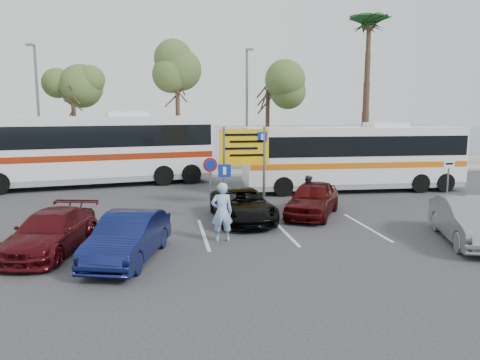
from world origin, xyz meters
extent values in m
plane|color=#2D2D30|center=(0.00, 0.00, 0.00)|extent=(120.00, 120.00, 0.00)
cube|color=#9B968C|center=(0.00, 14.00, 0.07)|extent=(44.00, 2.40, 0.15)
cube|color=#AB9E88|center=(0.00, 16.00, 0.30)|extent=(48.00, 0.80, 0.60)
plane|color=#415A68|center=(0.00, 60.00, 0.01)|extent=(140.00, 140.00, 0.00)
cylinder|color=#382619|center=(-8.00, 14.00, 2.67)|extent=(0.28, 0.28, 5.04)
cylinder|color=#382619|center=(-1.50, 14.00, 2.95)|extent=(0.28, 0.28, 5.60)
cylinder|color=#382619|center=(4.50, 14.00, 2.74)|extent=(0.28, 0.28, 5.18)
cylinder|color=#382619|center=(11.50, 14.00, 5.15)|extent=(0.48, 0.48, 10.00)
cylinder|color=slate|center=(-10.00, 13.60, 4.15)|extent=(0.16, 0.16, 8.00)
cylinder|color=slate|center=(-10.00, 13.15, 8.10)|extent=(0.12, 0.90, 0.12)
cube|color=slate|center=(-10.00, 12.65, 8.05)|extent=(0.45, 0.25, 0.12)
cylinder|color=slate|center=(3.00, 13.60, 4.15)|extent=(0.16, 0.16, 8.00)
cylinder|color=slate|center=(3.00, 13.15, 8.10)|extent=(0.12, 0.90, 0.12)
cube|color=slate|center=(3.00, 12.65, 8.05)|extent=(0.45, 0.25, 0.12)
cylinder|color=slate|center=(0.10, 3.20, 1.80)|extent=(0.12, 0.12, 3.60)
cylinder|color=slate|center=(1.90, 3.20, 1.80)|extent=(0.12, 0.12, 3.60)
cube|color=yellow|center=(1.00, 3.20, 2.70)|extent=(2.20, 0.06, 1.60)
cube|color=#0C2699|center=(1.80, 3.16, 3.15)|extent=(0.42, 0.01, 0.42)
cylinder|color=slate|center=(-0.60, 2.40, 1.10)|extent=(0.07, 0.07, 2.20)
cylinder|color=#B20C0C|center=(-0.60, 2.37, 2.05)|extent=(0.60, 0.03, 0.60)
cylinder|color=slate|center=(-0.20, 0.80, 1.10)|extent=(0.07, 0.07, 2.20)
cube|color=#0C2699|center=(-0.20, 0.78, 2.00)|extent=(0.50, 0.03, 0.50)
cylinder|color=slate|center=(9.80, 1.50, 1.10)|extent=(0.07, 0.07, 2.20)
cube|color=white|center=(9.80, 1.48, 2.00)|extent=(0.50, 0.03, 0.40)
cube|color=white|center=(-6.50, 10.50, 2.28)|extent=(13.83, 5.34, 3.33)
cube|color=black|center=(-6.50, 10.50, 2.88)|extent=(13.57, 5.33, 1.18)
cube|color=maroon|center=(-6.50, 10.50, 1.75)|extent=(13.70, 5.35, 0.34)
cube|color=gray|center=(-6.50, 10.50, 0.62)|extent=(13.69, 5.29, 0.62)
cube|color=white|center=(-6.50, 10.50, 4.08)|extent=(2.55, 2.19, 0.27)
cube|color=white|center=(7.50, 6.50, 1.97)|extent=(11.73, 2.75, 2.87)
cube|color=black|center=(7.50, 6.50, 2.48)|extent=(11.50, 2.78, 1.02)
cube|color=#D0630C|center=(7.50, 6.50, 1.51)|extent=(11.62, 2.77, 0.29)
cube|color=gray|center=(7.50, 6.50, 0.54)|extent=(11.62, 2.72, 0.54)
cube|color=white|center=(7.50, 6.50, 3.52)|extent=(1.98, 1.60, 0.23)
imported|color=#10174A|center=(-3.60, -3.50, 0.69)|extent=(2.53, 4.42, 1.38)
imported|color=#4D0C12|center=(-6.00, -2.34, 0.64)|extent=(2.67, 4.66, 1.27)
imported|color=#490A0B|center=(3.50, 1.12, 0.71)|extent=(3.54, 4.44, 1.42)
imported|color=black|center=(0.50, 0.72, 0.63)|extent=(2.22, 4.59, 1.26)
imported|color=gray|center=(7.35, -3.50, 0.73)|extent=(2.84, 4.72, 1.47)
imported|color=#9ABDE0|center=(-0.66, -2.00, 0.99)|extent=(0.74, 0.51, 1.99)
imported|color=#2D3443|center=(3.60, 2.08, 0.77)|extent=(0.90, 0.95, 1.54)
camera|label=1|loc=(-2.56, -17.01, 4.39)|focal=35.00mm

